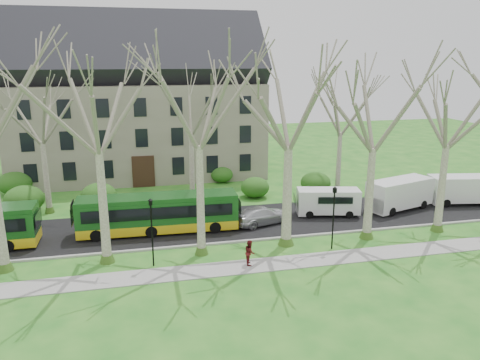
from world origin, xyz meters
name	(u,v)px	position (x,y,z in m)	size (l,w,h in m)	color
ground	(243,251)	(0.00, 0.00, 0.00)	(120.00, 120.00, 0.00)	#216C1E
sidewalk	(252,266)	(0.00, -2.50, 0.03)	(70.00, 2.00, 0.06)	gray
road	(227,223)	(0.00, 5.50, 0.03)	(80.00, 8.00, 0.06)	black
curb	(238,242)	(0.00, 1.50, 0.07)	(80.00, 0.25, 0.14)	#A5A39E
building	(139,101)	(-6.00, 24.00, 8.07)	(26.50, 12.20, 16.00)	slate
tree_row_verge	(242,148)	(0.00, 0.30, 7.00)	(49.00, 7.00, 14.00)	gray
tree_row_far	(198,138)	(-1.33, 11.00, 6.00)	(33.00, 7.00, 12.00)	gray
lamp_row	(247,220)	(0.00, -1.00, 2.57)	(36.22, 0.22, 4.30)	black
hedges	(160,187)	(-4.67, 14.00, 1.00)	(30.60, 8.60, 2.00)	#264E16
bus_follow	(158,213)	(-5.29, 4.80, 1.51)	(11.59, 2.42, 2.90)	#154A17
sedan	(262,215)	(2.65, 4.76, 0.75)	(1.93, 4.76, 1.38)	#B9BABF
van_a	(328,202)	(8.49, 5.53, 1.16)	(5.02, 1.83, 2.19)	silver
van_b	(399,195)	(15.02, 5.59, 1.36)	(5.97, 2.17, 2.61)	silver
van_c	(462,190)	(21.33, 5.76, 1.32)	(5.77, 2.10, 2.52)	silver
pedestrian_b	(250,252)	(-0.09, -2.25, 0.86)	(0.78, 0.60, 1.60)	#571316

